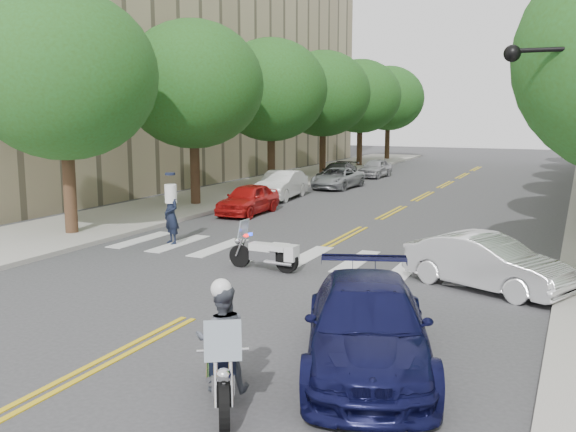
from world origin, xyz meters
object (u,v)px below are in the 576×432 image
Objects in this scene: convertible at (486,263)px; sedan_blue at (367,326)px; motorcycle_police at (222,347)px; motorcycle_parked at (269,254)px; officer_standing at (171,215)px.

sedan_blue is at bearing -167.75° from convertible.
convertible is at bearing 59.43° from sedan_blue.
motorcycle_police is 8.11m from motorcycle_parked.
sedan_blue is at bearing -138.10° from motorcycle_parked.
officer_standing is 0.38× the size of sedan_blue.
motorcycle_police is 2.67m from sedan_blue.
motorcycle_police is 1.11× the size of officer_standing.
officer_standing reaches higher than motorcycle_parked.
motorcycle_police reaches higher than convertible.
sedan_blue reaches higher than motorcycle_parked.
officer_standing is (-7.49, 9.47, 0.10)m from motorcycle_police.
officer_standing is at bearing 121.58° from sedan_blue.
motorcycle_parked is 5.72m from convertible.
motorcycle_police is 12.08m from officer_standing.
motorcycle_police is at bearing -146.25° from sedan_blue.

